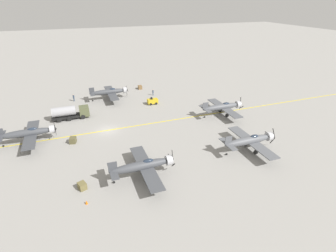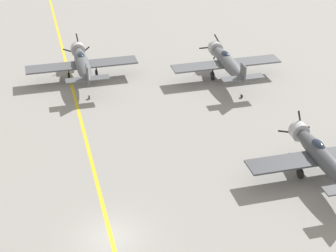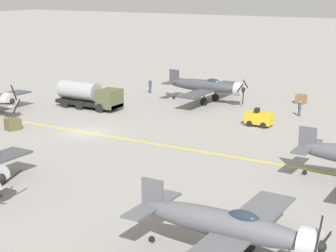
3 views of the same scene
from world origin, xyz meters
name	(u,v)px [view 3 (image 3 of 3)]	position (x,y,z in m)	size (l,w,h in m)	color
ground_plane	(86,132)	(0.00, 0.00, 0.00)	(400.00, 400.00, 0.00)	gray
taxiway_stripe	(86,132)	(0.00, 0.00, 0.00)	(0.30, 160.00, 0.01)	yellow
airplane_mid_left	(207,86)	(-18.08, 3.60, 2.01)	(12.00, 9.98, 3.65)	#424449
airplane_far_right	(229,226)	(16.57, 22.46, 2.01)	(12.00, 9.98, 3.65)	#585A60
fuel_tanker	(89,95)	(-8.67, -6.59, 1.51)	(2.68, 8.00, 2.98)	black
tow_tractor	(259,118)	(-10.72, 13.10, 0.79)	(1.57, 2.60, 1.79)	gold
ground_crew_walking	(150,85)	(-19.84, -5.51, 1.01)	(0.40, 0.40, 1.85)	#334256
ground_crew_inspecting	(300,108)	(-16.96, 15.17, 0.91)	(0.36, 0.36, 1.67)	#334256
supply_crate_mid_lane	(13,124)	(2.84, -6.71, 0.55)	(1.32, 1.10, 1.10)	brown
supply_crate_outboard	(301,99)	(-23.56, 13.23, 0.53)	(1.27, 1.06, 1.06)	brown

